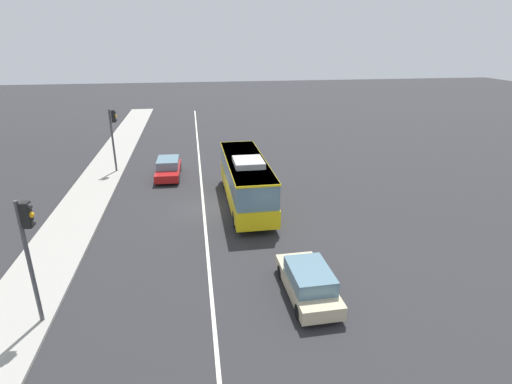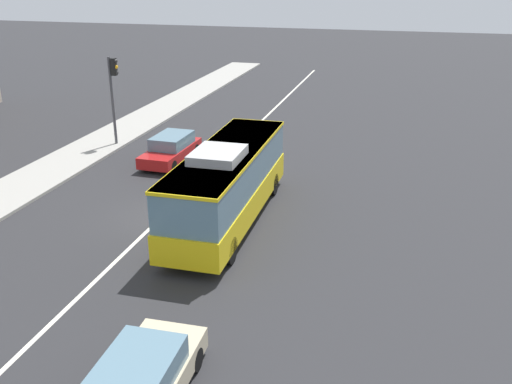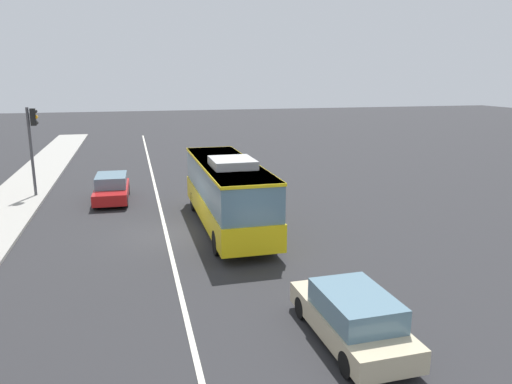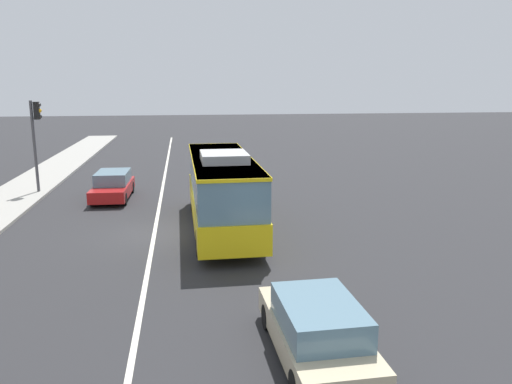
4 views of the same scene
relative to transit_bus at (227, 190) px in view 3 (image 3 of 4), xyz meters
The scene contains 6 objects.
ground_plane 3.40m from the transit_bus, 96.29° to the left, with size 160.00×160.00×0.00m, color #28282B.
lane_centre_line 3.40m from the transit_bus, 96.29° to the left, with size 76.00×0.16×0.01m, color silver.
transit_bus is the anchor object (origin of this frame).
sedan_red 8.60m from the transit_bus, 39.20° to the left, with size 4.55×1.93×1.46m.
sedan_beige 10.83m from the transit_bus, behind, with size 4.55×1.92×1.46m.
traffic_light_near_corner 12.93m from the transit_bus, 48.46° to the left, with size 0.33×0.62×5.20m.
Camera 3 is at (-21.21, 1.24, 6.94)m, focal length 34.35 mm.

